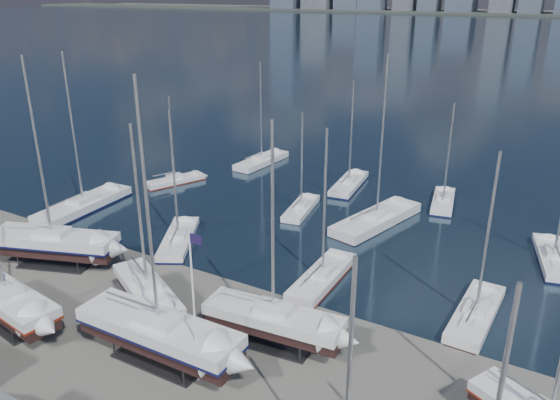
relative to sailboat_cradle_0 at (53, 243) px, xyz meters
The scene contains 18 objects.
ground 20.79m from the sailboat_cradle_0, 11.89° to the right, with size 1400.00×1400.00×0.00m, color #605E59.
sailboat_cradle_0 is the anchor object (origin of this frame).
sailboat_cradle_1 9.85m from the sailboat_cradle_0, 58.49° to the right, with size 11.02×4.44×17.21m.
sailboat_cradle_2 13.68m from the sailboat_cradle_0, ahead, with size 9.63×6.85×15.55m.
sailboat_cradle_3 19.07m from the sailboat_cradle_0, 17.98° to the right, with size 12.45×3.62×19.75m.
sailboat_cradle_4 24.02m from the sailboat_cradle_0, ahead, with size 10.48×3.77×16.71m.
sailboat_moored_0 13.84m from the sailboat_cradle_0, 128.14° to the left, with size 4.22×12.83×18.92m.
sailboat_moored_1 23.91m from the sailboat_cradle_0, 102.67° to the left, with size 5.26×8.34×12.11m.
sailboat_moored_2 36.34m from the sailboat_cradle_0, 89.59° to the left, with size 3.55×10.42×15.47m.
sailboat_moored_3 11.83m from the sailboat_cradle_0, 53.08° to the left, with size 7.01×9.75×14.42m.
sailboat_moored_4 26.93m from the sailboat_cradle_0, 58.86° to the left, with size 3.69×8.36×12.20m.
sailboat_moored_5 36.85m from the sailboat_cradle_0, 65.19° to the left, with size 3.88×9.99×14.55m.
sailboat_moored_6 25.10m from the sailboat_cradle_0, 22.53° to the left, with size 2.95×9.79×14.55m.
sailboat_moored_7 33.06m from the sailboat_cradle_0, 46.34° to the left, with size 6.49×13.17×19.15m.
sailboat_moored_8 43.45m from the sailboat_cradle_0, 50.46° to the left, with size 3.94×8.87×12.81m.
sailboat_moored_9 37.61m from the sailboat_cradle_0, 15.99° to the left, with size 2.93×9.56×14.32m.
sailboat_moored_10 47.00m from the sailboat_cradle_0, 30.48° to the left, with size 4.74×9.74×14.03m.
flagpole 23.02m from the sailboat_cradle_0, 16.08° to the right, with size 0.98×0.12×10.99m.
Camera 1 is at (20.86, -34.80, 24.30)m, focal length 35.00 mm.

